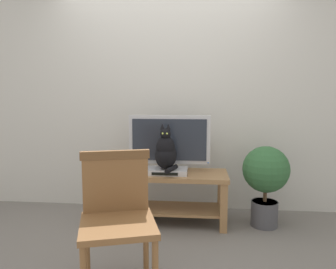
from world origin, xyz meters
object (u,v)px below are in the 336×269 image
(potted_plant, at_px, (266,177))
(tv_stand, at_px, (168,188))
(book_stack, at_px, (124,169))
(cat, at_px, (166,152))
(media_box, at_px, (166,171))
(tv, at_px, (169,142))
(wooden_chair, at_px, (117,209))

(potted_plant, bearing_deg, tv_stand, 179.89)
(book_stack, distance_m, potted_plant, 1.42)
(cat, bearing_deg, tv_stand, 75.31)
(media_box, xyz_separation_m, potted_plant, (0.98, 0.06, -0.04))
(cat, bearing_deg, book_stack, 173.14)
(tv_stand, distance_m, media_box, 0.20)
(tv_stand, bearing_deg, potted_plant, -0.11)
(tv, xyz_separation_m, book_stack, (-0.46, -0.11, -0.26))
(media_box, bearing_deg, book_stack, 175.11)
(tv_stand, bearing_deg, cat, -104.69)
(tv_stand, height_order, cat, cat)
(cat, relative_size, potted_plant, 0.56)
(media_box, xyz_separation_m, cat, (0.00, -0.02, 0.20))
(tv, bearing_deg, cat, -96.54)
(media_box, height_order, cat, cat)
(tv_stand, distance_m, wooden_chair, 1.18)
(media_box, relative_size, cat, 0.94)
(tv, distance_m, book_stack, 0.54)
(tv, height_order, wooden_chair, tv)
(tv_stand, relative_size, wooden_chair, 1.30)
(tv, xyz_separation_m, wooden_chair, (-0.24, -1.23, -0.28))
(wooden_chair, xyz_separation_m, book_stack, (-0.22, 1.12, 0.02))
(cat, bearing_deg, media_box, 94.09)
(cat, height_order, potted_plant, cat)
(cat, xyz_separation_m, wooden_chair, (-0.22, -1.07, -0.21))
(wooden_chair, relative_size, book_stack, 4.77)
(wooden_chair, bearing_deg, cat, 78.44)
(tv_stand, relative_size, cat, 2.62)
(tv, bearing_deg, potted_plant, -5.66)
(tv_stand, xyz_separation_m, media_box, (-0.02, -0.06, 0.19))
(cat, distance_m, potted_plant, 1.01)
(tv_stand, height_order, potted_plant, potted_plant)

